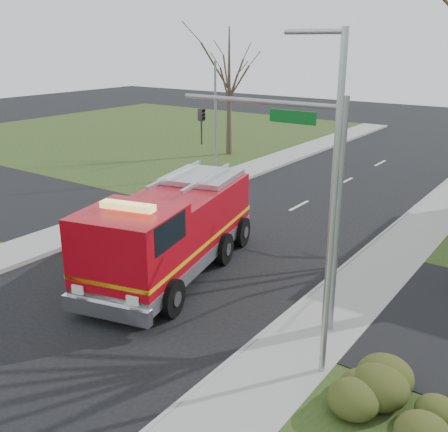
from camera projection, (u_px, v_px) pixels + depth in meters
The scene contains 9 objects.
ground at pixel (133, 293), 17.73m from camera, with size 120.00×120.00×0.00m, color black.
sidewalk_right at pixel (296, 351), 14.30m from camera, with size 2.40×80.00×0.15m, color #9D9D98.
sidewalk_left at pixel (23, 250), 21.11m from camera, with size 2.40×80.00×0.15m, color #9D9D98.
hedge_corner at pixel (386, 392), 11.83m from camera, with size 2.80×2.00×0.90m, color #303F17.
bare_tree_left at pixel (229, 78), 36.88m from camera, with size 4.50×4.50×9.00m.
traffic_signal_mast at pixel (297, 170), 14.52m from camera, with size 5.29×0.18×6.80m.
streetlight_pole at pixel (331, 205), 11.97m from camera, with size 1.48×0.16×8.40m.
utility_pole_far at pixel (215, 122), 31.15m from camera, with size 0.14×0.14×7.00m, color gray.
fire_engine at pixel (171, 233), 18.75m from camera, with size 4.94×9.05×3.47m.
Camera 1 is at (11.77, -11.22, 8.14)m, focal length 42.00 mm.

